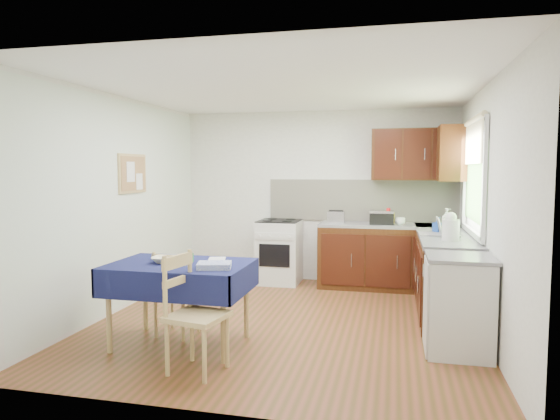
% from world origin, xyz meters
% --- Properties ---
extents(floor, '(4.20, 4.20, 0.00)m').
position_xyz_m(floor, '(0.00, 0.00, 0.00)').
color(floor, '#543A16').
rests_on(floor, ground).
extents(ceiling, '(4.00, 4.20, 0.02)m').
position_xyz_m(ceiling, '(0.00, 0.00, 2.50)').
color(ceiling, white).
rests_on(ceiling, wall_back).
extents(wall_back, '(4.00, 0.02, 2.50)m').
position_xyz_m(wall_back, '(0.00, 2.10, 1.25)').
color(wall_back, white).
rests_on(wall_back, ground).
extents(wall_front, '(4.00, 0.02, 2.50)m').
position_xyz_m(wall_front, '(0.00, -2.10, 1.25)').
color(wall_front, white).
rests_on(wall_front, ground).
extents(wall_left, '(0.02, 4.20, 2.50)m').
position_xyz_m(wall_left, '(-2.00, 0.00, 1.25)').
color(wall_left, silver).
rests_on(wall_left, ground).
extents(wall_right, '(0.02, 4.20, 2.50)m').
position_xyz_m(wall_right, '(2.00, 0.00, 1.25)').
color(wall_right, white).
rests_on(wall_right, ground).
extents(base_cabinets, '(1.90, 2.30, 0.86)m').
position_xyz_m(base_cabinets, '(1.36, 1.26, 0.43)').
color(base_cabinets, black).
rests_on(base_cabinets, ground).
extents(worktop_back, '(1.90, 0.60, 0.04)m').
position_xyz_m(worktop_back, '(1.05, 1.80, 0.88)').
color(worktop_back, slate).
rests_on(worktop_back, base_cabinets).
extents(worktop_right, '(0.60, 1.70, 0.04)m').
position_xyz_m(worktop_right, '(1.70, 0.65, 0.88)').
color(worktop_right, slate).
rests_on(worktop_right, base_cabinets).
extents(worktop_corner, '(0.60, 0.60, 0.04)m').
position_xyz_m(worktop_corner, '(1.70, 1.80, 0.88)').
color(worktop_corner, slate).
rests_on(worktop_corner, base_cabinets).
extents(splashback, '(2.70, 0.02, 0.60)m').
position_xyz_m(splashback, '(0.65, 2.08, 1.20)').
color(splashback, beige).
rests_on(splashback, wall_back).
extents(upper_cabinets, '(1.20, 0.85, 0.70)m').
position_xyz_m(upper_cabinets, '(1.52, 1.80, 1.85)').
color(upper_cabinets, black).
rests_on(upper_cabinets, wall_back).
extents(stove, '(0.60, 0.61, 0.92)m').
position_xyz_m(stove, '(-0.50, 1.80, 0.46)').
color(stove, silver).
rests_on(stove, ground).
extents(window, '(0.04, 1.48, 1.26)m').
position_xyz_m(window, '(1.97, 0.70, 1.65)').
color(window, '#325824').
rests_on(window, wall_right).
extents(fridge, '(0.58, 0.60, 0.89)m').
position_xyz_m(fridge, '(1.70, -0.55, 0.44)').
color(fridge, silver).
rests_on(fridge, ground).
extents(corkboard, '(0.04, 0.62, 0.47)m').
position_xyz_m(corkboard, '(-1.97, 0.30, 1.60)').
color(corkboard, tan).
rests_on(corkboard, wall_left).
extents(dining_table, '(1.29, 0.87, 0.78)m').
position_xyz_m(dining_table, '(-0.82, -0.92, 0.67)').
color(dining_table, '#0E103B').
rests_on(dining_table, ground).
extents(chair_far, '(0.41, 0.41, 0.85)m').
position_xyz_m(chair_far, '(-0.98, -0.70, 0.45)').
color(chair_far, tan).
rests_on(chair_far, ground).
extents(chair_near, '(0.50, 0.50, 0.97)m').
position_xyz_m(chair_near, '(-0.47, -1.46, 0.51)').
color(chair_near, tan).
rests_on(chair_near, ground).
extents(toaster, '(0.24, 0.15, 0.18)m').
position_xyz_m(toaster, '(0.33, 1.76, 0.98)').
color(toaster, silver).
rests_on(toaster, worktop_back).
extents(sandwich_press, '(0.32, 0.28, 0.19)m').
position_xyz_m(sandwich_press, '(0.95, 1.76, 0.99)').
color(sandwich_press, black).
rests_on(sandwich_press, worktop_back).
extents(sauce_bottle, '(0.05, 0.05, 0.22)m').
position_xyz_m(sauce_bottle, '(1.04, 1.71, 1.01)').
color(sauce_bottle, red).
rests_on(sauce_bottle, worktop_back).
extents(yellow_packet, '(0.13, 0.11, 0.15)m').
position_xyz_m(yellow_packet, '(1.07, 1.89, 0.97)').
color(yellow_packet, yellow).
rests_on(yellow_packet, worktop_back).
extents(dish_rack, '(0.44, 0.33, 0.21)m').
position_xyz_m(dish_rack, '(1.62, 0.72, 0.92)').
color(dish_rack, gray).
rests_on(dish_rack, worktop_right).
extents(kettle, '(0.18, 0.18, 0.30)m').
position_xyz_m(kettle, '(1.70, 0.32, 1.03)').
color(kettle, silver).
rests_on(kettle, worktop_right).
extents(cup, '(0.15, 0.15, 0.10)m').
position_xyz_m(cup, '(1.20, 1.68, 0.95)').
color(cup, white).
rests_on(cup, worktop_back).
extents(soap_bottle_a, '(0.16, 0.16, 0.31)m').
position_xyz_m(soap_bottle_a, '(1.70, 0.74, 1.05)').
color(soap_bottle_a, silver).
rests_on(soap_bottle_a, worktop_right).
extents(soap_bottle_b, '(0.12, 0.12, 0.19)m').
position_xyz_m(soap_bottle_b, '(1.62, 0.90, 0.99)').
color(soap_bottle_b, '#1B429E').
rests_on(soap_bottle_b, worktop_right).
extents(soap_bottle_c, '(0.17, 0.17, 0.16)m').
position_xyz_m(soap_bottle_c, '(1.70, 0.51, 0.98)').
color(soap_bottle_c, '#227D37').
rests_on(soap_bottle_c, worktop_right).
extents(plate_bowl, '(0.28, 0.28, 0.06)m').
position_xyz_m(plate_bowl, '(-0.97, -0.93, 0.81)').
color(plate_bowl, beige).
rests_on(plate_bowl, dining_table).
extents(book, '(0.21, 0.25, 0.02)m').
position_xyz_m(book, '(-0.61, -0.73, 0.79)').
color(book, white).
rests_on(book, dining_table).
extents(spice_jar, '(0.04, 0.04, 0.08)m').
position_xyz_m(spice_jar, '(-0.74, -0.83, 0.82)').
color(spice_jar, green).
rests_on(spice_jar, dining_table).
extents(tea_towel, '(0.34, 0.30, 0.05)m').
position_xyz_m(tea_towel, '(-0.42, -1.08, 0.80)').
color(tea_towel, '#2A439C').
rests_on(tea_towel, dining_table).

